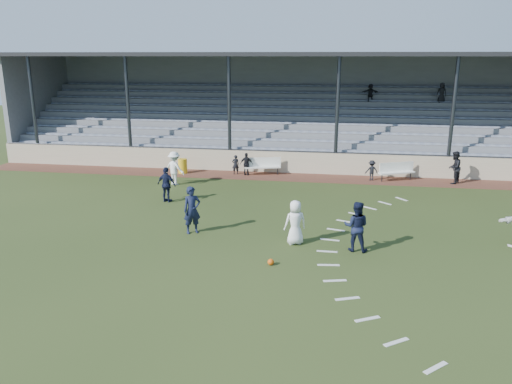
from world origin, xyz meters
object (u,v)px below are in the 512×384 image
(trash_bin, at_px, (183,166))
(football, at_px, (271,262))
(bench_left, at_px, (263,165))
(official, at_px, (454,167))
(bench_right, at_px, (397,170))
(player_navy_lead, at_px, (192,210))
(player_white_lead, at_px, (295,222))

(trash_bin, relative_size, football, 3.89)
(bench_left, relative_size, official, 1.21)
(trash_bin, bearing_deg, official, -0.10)
(bench_right, relative_size, player_navy_lead, 1.11)
(trash_bin, bearing_deg, bench_right, 1.16)
(player_white_lead, bearing_deg, bench_right, -137.01)
(bench_left, relative_size, player_navy_lead, 1.14)
(bench_left, bearing_deg, player_navy_lead, -112.35)
(bench_left, xyz_separation_m, football, (2.07, -12.25, -0.48))
(football, bearing_deg, trash_bin, 119.00)
(bench_left, distance_m, football, 12.43)
(trash_bin, relative_size, player_navy_lead, 0.45)
(football, bearing_deg, player_white_lead, 73.26)
(bench_right, xyz_separation_m, football, (-5.13, -12.09, -0.48))
(football, relative_size, official, 0.12)
(player_white_lead, xyz_separation_m, player_navy_lead, (-3.88, 0.51, 0.10))
(football, bearing_deg, bench_right, 67.02)
(football, distance_m, player_navy_lead, 4.20)
(football, distance_m, player_white_lead, 2.18)
(trash_bin, relative_size, player_white_lead, 0.51)
(bench_right, bearing_deg, trash_bin, 156.57)
(bench_left, relative_size, player_white_lead, 1.28)
(bench_left, relative_size, football, 9.80)
(trash_bin, relative_size, official, 0.48)
(bench_left, xyz_separation_m, official, (10.04, -0.41, 0.28))
(player_white_lead, bearing_deg, trash_bin, -76.90)
(bench_left, height_order, football, bench_left)
(bench_left, bearing_deg, player_white_lead, -90.69)
(bench_right, distance_m, player_navy_lead, 12.77)
(bench_right, distance_m, player_white_lead, 11.08)
(bench_left, bearing_deg, bench_right, -16.44)
(trash_bin, distance_m, player_white_lead, 12.21)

